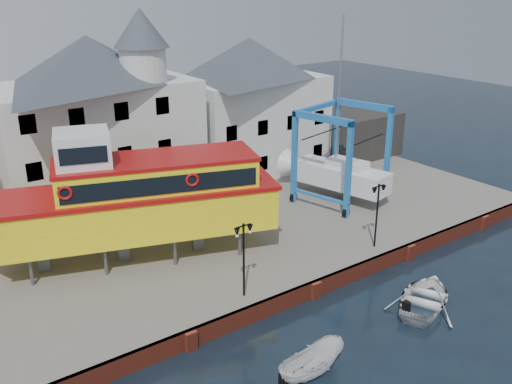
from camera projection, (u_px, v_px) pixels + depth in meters
ground at (315, 298)px, 32.01m from camera, size 140.00×140.00×0.00m
hardstanding at (211, 225)px, 40.16m from camera, size 44.00×22.00×1.00m
quay_wall at (314, 289)px, 31.92m from camera, size 44.00×0.47×1.00m
building_white_main at (96, 120)px, 40.66m from camera, size 14.00×8.30×14.00m
building_white_right at (249, 105)px, 49.00m from camera, size 12.00×8.00×11.20m
shed_dark at (347, 132)px, 54.25m from camera, size 8.00×7.00×4.00m
lamp_post_left at (244, 241)px, 29.25m from camera, size 1.12×0.32×4.20m
lamp_post_right at (378, 200)px, 34.74m from camera, size 1.12×0.32×4.20m
tour_boat at (120, 200)px, 32.91m from camera, size 18.91×9.96×8.04m
travel_lift at (332, 168)px, 43.30m from camera, size 7.28×9.22×13.50m
motorboat_a at (311, 375)px, 25.83m from camera, size 3.81×1.60×1.45m
motorboat_b at (425, 304)px, 31.37m from camera, size 6.23×5.52×1.07m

